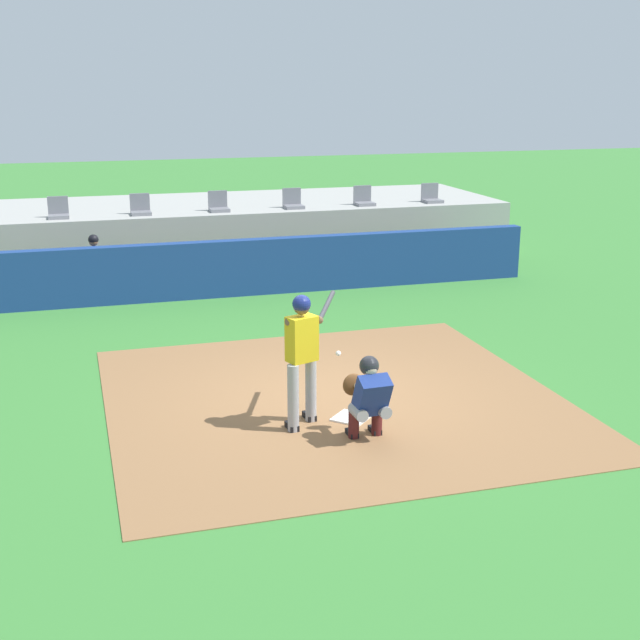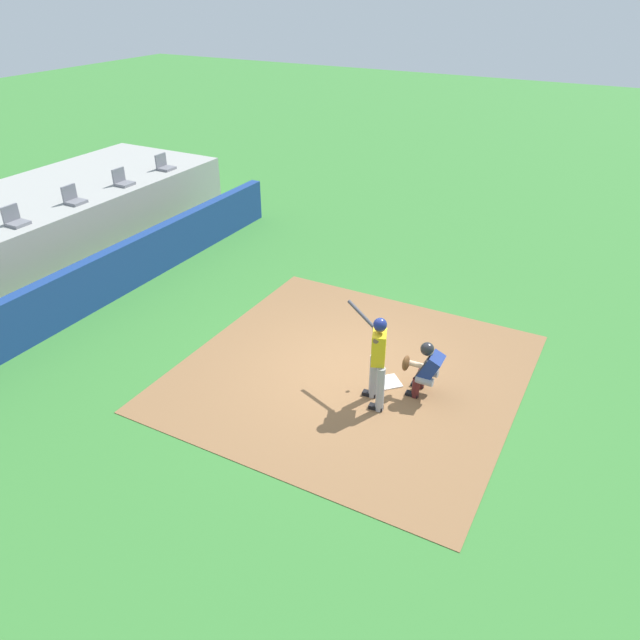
# 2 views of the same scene
# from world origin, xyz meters

# --- Properties ---
(ground_plane) EXTENTS (80.00, 80.00, 0.00)m
(ground_plane) POSITION_xyz_m (0.00, 0.00, 0.00)
(ground_plane) COLOR #387A33
(dirt_infield) EXTENTS (6.40, 6.40, 0.01)m
(dirt_infield) POSITION_xyz_m (0.00, 0.00, 0.01)
(dirt_infield) COLOR olive
(dirt_infield) RESTS_ON ground
(home_plate) EXTENTS (0.62, 0.62, 0.02)m
(home_plate) POSITION_xyz_m (0.00, -0.80, 0.02)
(home_plate) COLOR white
(home_plate) RESTS_ON dirt_infield
(batter_at_plate) EXTENTS (0.98, 1.17, 1.80)m
(batter_at_plate) POSITION_xyz_m (-0.68, -0.82, 1.04)
(batter_at_plate) COLOR #99999E
(batter_at_plate) RESTS_ON ground
(catcher_crouched) EXTENTS (0.49, 1.38, 1.13)m
(catcher_crouched) POSITION_xyz_m (-0.02, -1.50, 0.61)
(catcher_crouched) COLOR gray
(catcher_crouched) RESTS_ON ground
(dugout_wall) EXTENTS (13.00, 0.30, 1.20)m
(dugout_wall) POSITION_xyz_m (0.00, 6.50, 0.60)
(dugout_wall) COLOR navy
(dugout_wall) RESTS_ON ground
(dugout_bench) EXTENTS (11.80, 0.44, 0.45)m
(dugout_bench) POSITION_xyz_m (0.00, 7.50, 0.23)
(dugout_bench) COLOR olive
(dugout_bench) RESTS_ON ground
(dugout_player_1) EXTENTS (0.49, 0.70, 1.30)m
(dugout_player_1) POSITION_xyz_m (-3.03, 7.34, 0.67)
(dugout_player_1) COLOR #939399
(dugout_player_1) RESTS_ON ground
(stands_platform) EXTENTS (15.00, 4.40, 1.40)m
(stands_platform) POSITION_xyz_m (0.00, 10.90, 0.70)
(stands_platform) COLOR #9E9E99
(stands_platform) RESTS_ON ground
(stadium_seat_1) EXTENTS (0.46, 0.46, 0.48)m
(stadium_seat_1) POSITION_xyz_m (-3.71, 9.38, 1.53)
(stadium_seat_1) COLOR slate
(stadium_seat_1) RESTS_ON stands_platform
(stadium_seat_2) EXTENTS (0.46, 0.46, 0.48)m
(stadium_seat_2) POSITION_xyz_m (-1.86, 9.38, 1.53)
(stadium_seat_2) COLOR slate
(stadium_seat_2) RESTS_ON stands_platform
(stadium_seat_3) EXTENTS (0.46, 0.46, 0.48)m
(stadium_seat_3) POSITION_xyz_m (0.00, 9.38, 1.53)
(stadium_seat_3) COLOR slate
(stadium_seat_3) RESTS_ON stands_platform
(stadium_seat_4) EXTENTS (0.46, 0.46, 0.48)m
(stadium_seat_4) POSITION_xyz_m (1.86, 9.38, 1.53)
(stadium_seat_4) COLOR slate
(stadium_seat_4) RESTS_ON stands_platform
(stadium_seat_5) EXTENTS (0.46, 0.46, 0.48)m
(stadium_seat_5) POSITION_xyz_m (3.71, 9.38, 1.53)
(stadium_seat_5) COLOR slate
(stadium_seat_5) RESTS_ON stands_platform
(stadium_seat_6) EXTENTS (0.46, 0.46, 0.48)m
(stadium_seat_6) POSITION_xyz_m (5.57, 9.38, 1.53)
(stadium_seat_6) COLOR slate
(stadium_seat_6) RESTS_ON stands_platform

